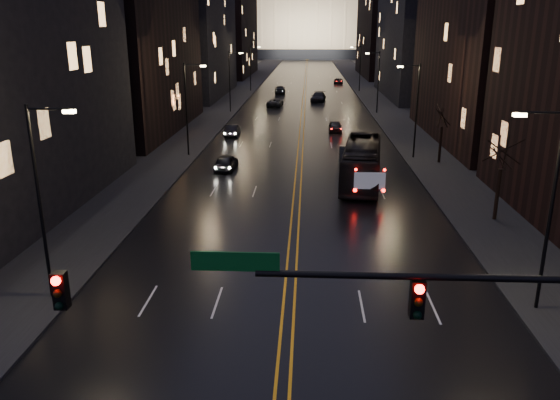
# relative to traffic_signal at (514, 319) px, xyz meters

# --- Properties ---
(road) EXTENTS (20.00, 320.00, 0.02)m
(road) POSITION_rel_traffic_signal_xyz_m (-5.91, 130.00, -5.09)
(road) COLOR black
(road) RESTS_ON ground
(sidewalk_left) EXTENTS (8.00, 320.00, 0.16)m
(sidewalk_left) POSITION_rel_traffic_signal_xyz_m (-19.91, 130.00, -5.02)
(sidewalk_left) COLOR black
(sidewalk_left) RESTS_ON ground
(sidewalk_right) EXTENTS (8.00, 320.00, 0.16)m
(sidewalk_right) POSITION_rel_traffic_signal_xyz_m (8.09, 130.00, -5.02)
(sidewalk_right) COLOR black
(sidewalk_right) RESTS_ON ground
(center_line) EXTENTS (0.62, 320.00, 0.01)m
(center_line) POSITION_rel_traffic_signal_xyz_m (-5.91, 130.00, -5.08)
(center_line) COLOR orange
(center_line) RESTS_ON road
(building_left_mid) EXTENTS (12.00, 30.00, 28.00)m
(building_left_mid) POSITION_rel_traffic_signal_xyz_m (-26.91, 54.00, 8.90)
(building_left_mid) COLOR black
(building_left_mid) RESTS_ON ground
(building_left_far) EXTENTS (12.00, 34.00, 20.00)m
(building_left_far) POSITION_rel_traffic_signal_xyz_m (-26.91, 92.00, 4.90)
(building_left_far) COLOR black
(building_left_far) RESTS_ON ground
(building_left_dist) EXTENTS (12.00, 40.00, 24.00)m
(building_left_dist) POSITION_rel_traffic_signal_xyz_m (-26.91, 140.00, 6.90)
(building_left_dist) COLOR black
(building_left_dist) RESTS_ON ground
(building_right_mid) EXTENTS (12.00, 34.00, 26.00)m
(building_right_mid) POSITION_rel_traffic_signal_xyz_m (15.09, 92.00, 7.90)
(building_right_mid) COLOR black
(building_right_mid) RESTS_ON ground
(building_right_dist) EXTENTS (12.00, 40.00, 22.00)m
(building_right_dist) POSITION_rel_traffic_signal_xyz_m (15.09, 140.00, 5.90)
(building_right_dist) COLOR black
(building_right_dist) RESTS_ON ground
(capitol) EXTENTS (90.00, 50.00, 58.50)m
(capitol) POSITION_rel_traffic_signal_xyz_m (-5.91, 250.00, 12.05)
(capitol) COLOR black
(capitol) RESTS_ON ground
(traffic_signal) EXTENTS (17.29, 0.45, 7.00)m
(traffic_signal) POSITION_rel_traffic_signal_xyz_m (0.00, 0.00, 0.00)
(traffic_signal) COLOR black
(traffic_signal) RESTS_ON ground
(streetlamp_right_near) EXTENTS (2.13, 0.25, 9.00)m
(streetlamp_right_near) POSITION_rel_traffic_signal_xyz_m (4.91, 10.00, -0.02)
(streetlamp_right_near) COLOR black
(streetlamp_right_near) RESTS_ON ground
(streetlamp_left_near) EXTENTS (2.13, 0.25, 9.00)m
(streetlamp_left_near) POSITION_rel_traffic_signal_xyz_m (-16.72, 10.00, -0.02)
(streetlamp_left_near) COLOR black
(streetlamp_left_near) RESTS_ON ground
(streetlamp_right_mid) EXTENTS (2.13, 0.25, 9.00)m
(streetlamp_right_mid) POSITION_rel_traffic_signal_xyz_m (4.91, 40.00, -0.02)
(streetlamp_right_mid) COLOR black
(streetlamp_right_mid) RESTS_ON ground
(streetlamp_left_mid) EXTENTS (2.13, 0.25, 9.00)m
(streetlamp_left_mid) POSITION_rel_traffic_signal_xyz_m (-16.72, 40.00, -0.02)
(streetlamp_left_mid) COLOR black
(streetlamp_left_mid) RESTS_ON ground
(streetlamp_right_far) EXTENTS (2.13, 0.25, 9.00)m
(streetlamp_right_far) POSITION_rel_traffic_signal_xyz_m (4.91, 70.00, -0.02)
(streetlamp_right_far) COLOR black
(streetlamp_right_far) RESTS_ON ground
(streetlamp_left_far) EXTENTS (2.13, 0.25, 9.00)m
(streetlamp_left_far) POSITION_rel_traffic_signal_xyz_m (-16.72, 70.00, -0.02)
(streetlamp_left_far) COLOR black
(streetlamp_left_far) RESTS_ON ground
(streetlamp_right_dist) EXTENTS (2.13, 0.25, 9.00)m
(streetlamp_right_dist) POSITION_rel_traffic_signal_xyz_m (4.91, 100.00, -0.02)
(streetlamp_right_dist) COLOR black
(streetlamp_right_dist) RESTS_ON ground
(streetlamp_left_dist) EXTENTS (2.13, 0.25, 9.00)m
(streetlamp_left_dist) POSITION_rel_traffic_signal_xyz_m (-16.72, 100.00, -0.02)
(streetlamp_left_dist) COLOR black
(streetlamp_left_dist) RESTS_ON ground
(tree_right_mid) EXTENTS (2.40, 2.40, 6.65)m
(tree_right_mid) POSITION_rel_traffic_signal_xyz_m (7.09, 22.00, -0.58)
(tree_right_mid) COLOR black
(tree_right_mid) RESTS_ON ground
(tree_right_far) EXTENTS (2.40, 2.40, 6.65)m
(tree_right_far) POSITION_rel_traffic_signal_xyz_m (7.09, 38.00, -0.58)
(tree_right_far) COLOR black
(tree_right_far) RESTS_ON ground
(bus) EXTENTS (4.33, 12.32, 3.36)m
(bus) POSITION_rel_traffic_signal_xyz_m (-0.75, 31.03, -3.42)
(bus) COLOR black
(bus) RESTS_ON ground
(oncoming_car_a) EXTENTS (1.91, 4.25, 1.42)m
(oncoming_car_a) POSITION_rel_traffic_signal_xyz_m (-12.39, 34.71, -4.40)
(oncoming_car_a) COLOR black
(oncoming_car_a) RESTS_ON ground
(oncoming_car_b) EXTENTS (1.49, 4.20, 1.38)m
(oncoming_car_b) POSITION_rel_traffic_signal_xyz_m (-14.02, 50.89, -4.41)
(oncoming_car_b) COLOR black
(oncoming_car_b) RESTS_ON ground
(oncoming_car_c) EXTENTS (2.69, 4.96, 1.32)m
(oncoming_car_c) POSITION_rel_traffic_signal_xyz_m (-10.54, 76.97, -4.44)
(oncoming_car_c) COLOR black
(oncoming_car_c) RESTS_ON ground
(oncoming_car_d) EXTENTS (2.39, 5.21, 1.48)m
(oncoming_car_d) POSITION_rel_traffic_signal_xyz_m (-10.72, 96.37, -4.36)
(oncoming_car_d) COLOR black
(oncoming_car_d) RESTS_ON ground
(receding_car_a) EXTENTS (1.85, 4.98, 1.63)m
(receding_car_a) POSITION_rel_traffic_signal_xyz_m (-1.33, 37.32, -4.29)
(receding_car_a) COLOR black
(receding_car_a) RESTS_ON ground
(receding_car_b) EXTENTS (1.64, 3.96, 1.34)m
(receding_car_b) POSITION_rel_traffic_signal_xyz_m (-1.81, 54.22, -4.43)
(receding_car_b) COLOR black
(receding_car_b) RESTS_ON ground
(receding_car_c) EXTENTS (2.96, 5.83, 1.62)m
(receding_car_c) POSITION_rel_traffic_signal_xyz_m (-3.41, 83.82, -4.29)
(receding_car_c) COLOR black
(receding_car_c) RESTS_ON ground
(receding_car_d) EXTENTS (2.37, 4.65, 1.26)m
(receding_car_d) POSITION_rel_traffic_signal_xyz_m (1.79, 117.21, -4.47)
(receding_car_d) COLOR black
(receding_car_d) RESTS_ON ground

